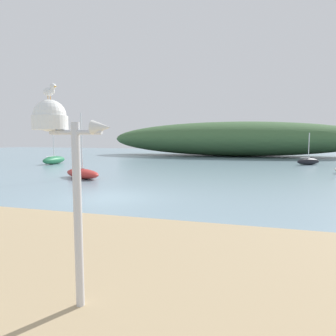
{
  "coord_description": "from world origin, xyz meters",
  "views": [
    {
      "loc": [
        6.11,
        -12.05,
        2.64
      ],
      "look_at": [
        1.89,
        2.46,
        1.14
      ],
      "focal_mm": 32.44,
      "sensor_mm": 36.0,
      "label": 1
    }
  ],
  "objects_px": {
    "seagull_on_radar": "(50,90)",
    "sailboat_mid_channel": "(308,161)",
    "mast_structure": "(59,138)",
    "sailboat_by_sandbar": "(54,160)",
    "sailboat_far_right": "(82,173)"
  },
  "relations": [
    {
      "from": "sailboat_far_right",
      "to": "sailboat_mid_channel",
      "type": "distance_m",
      "value": 21.85
    },
    {
      "from": "sailboat_by_sandbar",
      "to": "seagull_on_radar",
      "type": "bearing_deg",
      "value": -53.19
    },
    {
      "from": "seagull_on_radar",
      "to": "sailboat_by_sandbar",
      "type": "xyz_separation_m",
      "value": [
        -16.91,
        22.59,
        -2.89
      ]
    },
    {
      "from": "seagull_on_radar",
      "to": "sailboat_by_sandbar",
      "type": "relative_size",
      "value": 0.07
    },
    {
      "from": "sailboat_far_right",
      "to": "seagull_on_radar",
      "type": "bearing_deg",
      "value": -59.37
    },
    {
      "from": "mast_structure",
      "to": "sailboat_far_right",
      "type": "bearing_deg",
      "value": 121.0
    },
    {
      "from": "mast_structure",
      "to": "sailboat_by_sandbar",
      "type": "height_order",
      "value": "sailboat_by_sandbar"
    },
    {
      "from": "sailboat_by_sandbar",
      "to": "sailboat_far_right",
      "type": "xyz_separation_m",
      "value": [
        8.79,
        -8.88,
        -0.08
      ]
    },
    {
      "from": "seagull_on_radar",
      "to": "sailboat_mid_channel",
      "type": "distance_m",
      "value": 29.89
    },
    {
      "from": "mast_structure",
      "to": "sailboat_mid_channel",
      "type": "relative_size",
      "value": 0.95
    },
    {
      "from": "sailboat_far_right",
      "to": "sailboat_by_sandbar",
      "type": "bearing_deg",
      "value": 134.7
    },
    {
      "from": "mast_structure",
      "to": "sailboat_by_sandbar",
      "type": "relative_size",
      "value": 0.69
    },
    {
      "from": "seagull_on_radar",
      "to": "sailboat_mid_channel",
      "type": "height_order",
      "value": "seagull_on_radar"
    },
    {
      "from": "sailboat_mid_channel",
      "to": "sailboat_far_right",
      "type": "bearing_deg",
      "value": -136.62
    },
    {
      "from": "sailboat_far_right",
      "to": "sailboat_mid_channel",
      "type": "relative_size",
      "value": 1.36
    }
  ]
}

